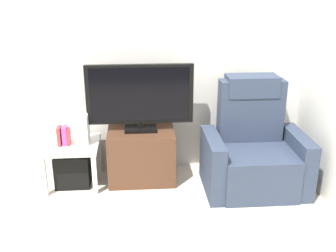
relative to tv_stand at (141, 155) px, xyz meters
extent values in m
plane|color=beige|center=(-0.13, -0.82, -0.27)|extent=(6.40, 6.40, 0.00)
cube|color=silver|center=(-0.13, 0.31, 1.03)|extent=(6.40, 0.06, 2.60)
cube|color=#4C2D1E|center=(0.00, 0.00, 0.00)|extent=(0.67, 0.49, 0.53)
cube|color=black|center=(0.00, -0.23, 0.11)|extent=(0.62, 0.02, 0.02)
cube|color=black|center=(0.00, -0.18, 0.14)|extent=(0.34, 0.11, 0.04)
cube|color=black|center=(0.00, 0.02, 0.28)|extent=(0.32, 0.20, 0.03)
cube|color=black|center=(0.00, 0.02, 0.32)|extent=(0.06, 0.04, 0.05)
cube|color=black|center=(0.00, 0.02, 0.64)|extent=(1.05, 0.05, 0.59)
cube|color=black|center=(0.00, 0.00, 0.64)|extent=(0.96, 0.01, 0.53)
cube|color=#2D384C|center=(1.10, -0.28, -0.06)|extent=(0.70, 0.72, 0.42)
cube|color=#2D384C|center=(1.10, -0.01, 0.46)|extent=(0.64, 0.20, 0.62)
cube|color=#2D384C|center=(1.10, 0.01, 0.71)|extent=(0.50, 0.26, 0.20)
cube|color=#2D384C|center=(0.68, -0.28, 0.01)|extent=(0.14, 0.68, 0.56)
cube|color=#2D384C|center=(1.52, -0.28, 0.01)|extent=(0.14, 0.68, 0.56)
cube|color=white|center=(-0.69, -0.04, 0.15)|extent=(0.54, 0.54, 0.04)
cube|color=white|center=(-0.93, -0.28, -0.07)|extent=(0.04, 0.04, 0.40)
cube|color=white|center=(-0.45, -0.28, -0.07)|extent=(0.04, 0.04, 0.40)
cube|color=white|center=(-0.93, 0.20, -0.07)|extent=(0.04, 0.04, 0.40)
cube|color=white|center=(-0.45, 0.20, -0.07)|extent=(0.04, 0.04, 0.40)
cube|color=black|center=(-0.69, -0.04, -0.10)|extent=(0.34, 0.34, 0.34)
cube|color=red|center=(-0.79, -0.06, 0.26)|extent=(0.03, 0.13, 0.18)
cube|color=purple|center=(-0.74, -0.06, 0.26)|extent=(0.04, 0.12, 0.19)
cube|color=red|center=(-0.71, -0.06, 0.25)|extent=(0.03, 0.11, 0.16)
cube|color=white|center=(-0.55, -0.03, 0.32)|extent=(0.07, 0.20, 0.30)
camera|label=1|loc=(-0.01, -3.75, 1.71)|focal=42.75mm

